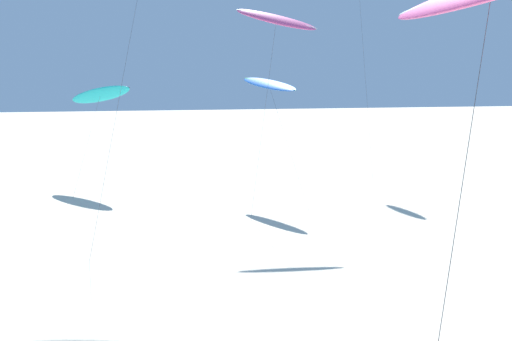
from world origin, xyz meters
TOP-DOWN VIEW (x-y plane):
  - flying_kite_1 at (8.20, 50.04)m, footprint 4.12×8.94m
  - flying_kite_7 at (-5.53, 57.58)m, footprint 6.25×8.70m
  - flying_kite_9 at (7.87, 45.76)m, footprint 5.82×4.32m

SIDE VIEW (x-z plane):
  - flying_kite_7 at x=-5.53m, z-range 3.34..12.62m
  - flying_kite_1 at x=8.20m, z-range 4.13..13.93m
  - flying_kite_9 at x=7.87m, z-range 6.24..20.98m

